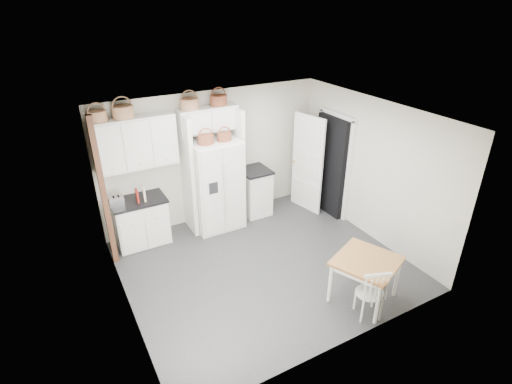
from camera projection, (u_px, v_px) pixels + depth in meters
floor at (264, 264)px, 6.87m from camera, size 4.50×4.50×0.00m
ceiling at (265, 117)px, 5.70m from camera, size 4.50×4.50×0.00m
wall_back at (214, 157)px, 7.85m from camera, size 4.50×0.00×4.50m
wall_left at (118, 235)px, 5.31m from camera, size 0.00×4.00×4.00m
wall_right at (371, 170)px, 7.26m from camera, size 0.00×4.00×4.00m
refrigerator at (216, 184)px, 7.66m from camera, size 0.92×0.74×1.78m
base_cab_left at (141, 222)px, 7.31m from camera, size 0.92×0.58×0.85m
base_cab_right at (254, 192)px, 8.31m from camera, size 0.53×0.64×0.94m
dining_table at (364, 279)px, 5.96m from camera, size 1.12×1.12×0.71m
windsor_chair at (370, 293)px, 5.63m from camera, size 0.50×0.48×0.81m
counter_left at (138, 201)px, 7.11m from camera, size 0.96×0.62×0.04m
counter_right at (254, 170)px, 8.09m from camera, size 0.58×0.68×0.04m
toaster at (117, 201)px, 6.87m from camera, size 0.25×0.16×0.17m
cookbook_red at (137, 196)px, 6.98m from camera, size 0.04×0.16×0.23m
cookbook_cream at (144, 194)px, 7.03m from camera, size 0.06×0.16×0.24m
basket_upper_a at (97, 116)px, 6.33m from camera, size 0.30×0.30×0.17m
basket_upper_b at (123, 112)px, 6.50m from camera, size 0.35×0.35×0.20m
basket_bridge_a at (189, 104)px, 7.00m from camera, size 0.33×0.33×0.19m
basket_bridge_b at (219, 100)px, 7.24m from camera, size 0.32×0.32×0.18m
basket_fridge_a at (206, 140)px, 7.06m from camera, size 0.29×0.29×0.16m
basket_fridge_b at (224, 137)px, 7.22m from camera, size 0.26×0.26×0.14m
upper_cabinet at (135, 143)px, 6.80m from camera, size 1.40×0.34×0.90m
bridge_cabinet at (208, 119)px, 7.28m from camera, size 1.12×0.34×0.45m
fridge_panel_left at (188, 176)px, 7.40m from camera, size 0.08×0.60×2.30m
fridge_panel_right at (237, 165)px, 7.84m from camera, size 0.08×0.60×2.30m
trim_post at (104, 194)px, 6.39m from camera, size 0.09×0.09×2.60m
doorway_void at (331, 166)px, 8.13m from camera, size 0.18×0.85×2.05m
door_slab at (307, 164)px, 8.23m from camera, size 0.21×0.79×2.05m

